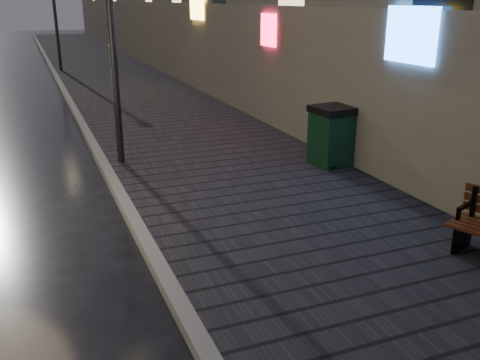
% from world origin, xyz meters
% --- Properties ---
extents(sidewalk, '(4.60, 58.00, 0.15)m').
position_xyz_m(sidewalk, '(3.90, 21.00, 0.07)').
color(sidewalk, black).
rests_on(sidewalk, ground).
extents(curb, '(0.20, 58.00, 0.15)m').
position_xyz_m(curb, '(1.50, 21.00, 0.07)').
color(curb, slate).
rests_on(curb, ground).
extents(trash_bin, '(0.86, 0.86, 1.19)m').
position_xyz_m(trash_bin, '(5.80, 4.22, 0.76)').
color(trash_bin, black).
rests_on(trash_bin, sidewalk).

